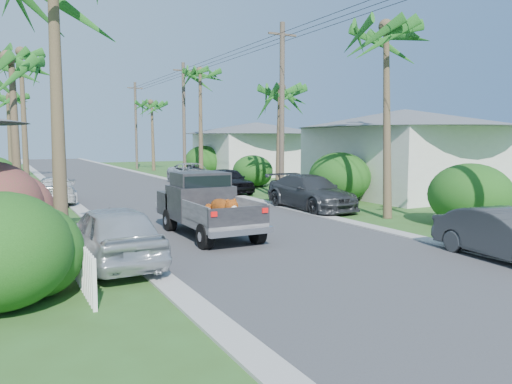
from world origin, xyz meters
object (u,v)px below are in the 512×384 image
palm_l_b (11,59)px  palm_l_c (21,53)px  palm_r_c (200,72)px  utility_pole_b (282,111)px  palm_l_d (7,96)px  house_right_near (403,156)px  parked_car_ln (112,235)px  palm_r_a (389,29)px  parked_car_rm (311,193)px  palm_r_b (279,88)px  parked_car_rf (228,181)px  utility_pole_c (184,120)px  utility_pole_d (136,125)px  palm_r_d (152,103)px  parked_car_rd (192,174)px  parked_car_lf (55,190)px  pickup_truck (204,204)px  parked_car_rn (506,235)px  house_right_far (256,151)px

palm_l_b → palm_l_c: palm_l_c is taller
palm_r_c → utility_pole_b: (-0.60, -13.00, -3.51)m
palm_l_d → house_right_near: size_ratio=0.86×
parked_car_ln → palm_r_a: (11.30, 2.68, 6.65)m
parked_car_rm → palm_r_b: (1.60, 5.60, 5.19)m
parked_car_rf → utility_pole_c: utility_pole_c is taller
utility_pole_d → palm_r_c: bearing=-88.0°
palm_l_c → palm_r_d: palm_l_c is taller
parked_car_rd → palm_r_d: bearing=85.6°
utility_pole_c → parked_car_lf: bearing=-133.5°
parked_car_rd → palm_r_c: (1.46, 1.87, 7.39)m
palm_r_d → house_right_near: 29.10m
palm_r_d → house_right_near: size_ratio=0.89×
palm_r_a → parked_car_lf: bearing=136.2°
palm_l_b → house_right_near: 20.19m
utility_pole_b → utility_pole_d: bearing=90.0°
parked_car_rm → parked_car_ln: (-10.00, -6.08, 0.01)m
palm_l_b → utility_pole_c: size_ratio=0.82×
utility_pole_d → parked_car_rd: bearing=-92.6°
parked_car_lf → palm_l_c: (-1.00, 5.17, 7.26)m
pickup_truck → parked_car_lf: (-3.56, 10.72, -0.36)m
parked_car_rf → house_right_near: size_ratio=0.48×
palm_l_c → pickup_truck: bearing=-74.0°
parked_car_rd → parked_car_rn: bearing=-89.3°
parked_car_ln → palm_r_d: size_ratio=0.56×
palm_r_c → pickup_truck: bearing=-111.0°
parked_car_ln → palm_l_d: bearing=-89.2°
parked_car_rn → palm_l_c: (-10.21, 22.92, 7.25)m
palm_r_b → palm_r_a: bearing=-91.9°
palm_r_d → utility_pole_d: size_ratio=0.89×
palm_l_b → palm_r_c: bearing=47.1°
palm_r_d → pickup_truck: bearing=-103.2°
utility_pole_b → house_right_near: bearing=-7.7°
parked_car_lf → palm_r_c: bearing=-137.0°
house_right_far → palm_r_b: bearing=-113.1°
palm_l_d → palm_r_c: size_ratio=0.82×
palm_l_d → palm_r_b: bearing=-55.4°
parked_car_rf → utility_pole_b: size_ratio=0.48×
parked_car_ln → palm_l_b: bearing=-80.3°
house_right_near → palm_l_d: bearing=131.6°
palm_l_b → palm_r_c: 19.21m
palm_r_d → utility_pole_c: (-0.90, -12.00, -2.14)m
palm_r_c → palm_r_a: bearing=-89.7°
utility_pole_d → parked_car_rf: bearing=-92.5°
palm_l_c → palm_r_a: (12.30, -16.00, -0.49)m
palm_l_b → palm_r_b: bearing=12.6°
palm_l_d → palm_r_c: bearing=-32.2°
palm_r_b → house_right_near: (6.40, -3.00, -3.73)m
pickup_truck → parked_car_rf: size_ratio=1.19×
parked_car_rn → palm_l_c: bearing=119.4°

